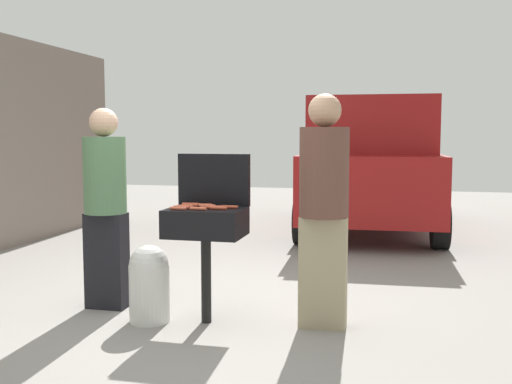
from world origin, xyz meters
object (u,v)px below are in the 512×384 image
hot_dog_9 (204,205)px  hot_dog_11 (185,206)px  hot_dog_5 (182,207)px  hot_dog_8 (178,208)px  hot_dog_10 (219,208)px  person_left (105,201)px  person_right (324,202)px  hot_dog_7 (207,206)px  hot_dog_4 (230,207)px  hot_dog_6 (214,207)px  hot_dog_2 (190,204)px  hot_dog_3 (190,205)px  hot_dog_0 (198,209)px  bbq_grill (206,226)px  parked_minivan (371,164)px  propane_tank (149,282)px  hot_dog_1 (209,207)px

hot_dog_9 → hot_dog_11: bearing=-131.6°
hot_dog_5 → hot_dog_9: 0.22m
hot_dog_8 → hot_dog_10: same height
person_left → person_right: 1.87m
hot_dog_9 → hot_dog_7: bearing=-47.9°
hot_dog_4 → hot_dog_7: 0.20m
hot_dog_6 → hot_dog_11: size_ratio=1.00×
hot_dog_2 → person_left: person_left is taller
hot_dog_3 → hot_dog_6: size_ratio=1.00×
hot_dog_7 → hot_dog_8: same height
hot_dog_0 → hot_dog_8: 0.16m
hot_dog_0 → hot_dog_10: size_ratio=1.00×
bbq_grill → hot_dog_9: (-0.05, 0.11, 0.16)m
hot_dog_8 → parked_minivan: parked_minivan is taller
hot_dog_11 → person_left: person_left is taller
hot_dog_0 → hot_dog_7: size_ratio=1.00×
hot_dog_4 → hot_dog_9: bearing=161.6°
hot_dog_2 → hot_dog_5: size_ratio=1.00×
hot_dog_4 → hot_dog_6: size_ratio=1.00×
hot_dog_2 → hot_dog_8: size_ratio=1.00×
hot_dog_10 → propane_tank: 0.83m
hot_dog_4 → hot_dog_8: size_ratio=1.00×
hot_dog_0 → hot_dog_4: (0.20, 0.16, 0.00)m
hot_dog_1 → person_left: bearing=167.5°
propane_tank → hot_dog_9: bearing=27.0°
person_left → person_right: (1.87, -0.09, 0.05)m
hot_dog_4 → person_right: bearing=5.7°
hot_dog_0 → person_right: bearing=13.8°
person_right → parked_minivan: (0.14, 4.99, 0.05)m
propane_tank → person_right: person_right is taller
hot_dog_10 → propane_tank: size_ratio=0.21×
hot_dog_9 → hot_dog_5: bearing=-123.2°
propane_tank → hot_dog_0: bearing=-4.4°
hot_dog_5 → hot_dog_3: bearing=83.4°
hot_dog_5 → hot_dog_11: same height
hot_dog_8 → hot_dog_3: bearing=85.3°
hot_dog_6 → parked_minivan: 5.19m
hot_dog_11 → hot_dog_8: bearing=-93.6°
hot_dog_9 → hot_dog_11: (-0.11, -0.13, 0.00)m
person_right → bbq_grill: bearing=-2.2°
hot_dog_0 → hot_dog_2: 0.31m
person_left → hot_dog_2: bearing=-3.7°
bbq_grill → hot_dog_7: 0.17m
hot_dog_5 → hot_dog_10: size_ratio=1.00×
hot_dog_4 → hot_dog_6: 0.12m
hot_dog_8 → hot_dog_0: bearing=7.7°
hot_dog_9 → hot_dog_11: 0.17m
hot_dog_3 → hot_dog_4: same height
hot_dog_0 → hot_dog_9: same height
hot_dog_3 → hot_dog_4: size_ratio=1.00×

